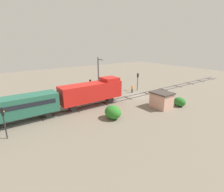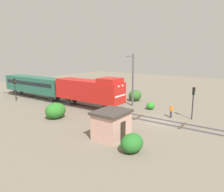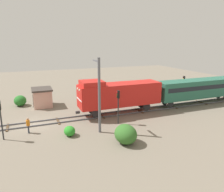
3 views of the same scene
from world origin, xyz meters
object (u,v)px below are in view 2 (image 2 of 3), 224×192
at_px(locomotive, 90,90).
at_px(catenary_mast, 133,79).
at_px(traffic_signal_near, 193,97).
at_px(relay_hut, 112,124).
at_px(passenger_car_leading, 34,84).
at_px(traffic_signal_far, 15,85).
at_px(worker_near_track, 171,110).
at_px(traffic_signal_mid, 112,88).

xyz_separation_m(locomotive, catenary_mast, (4.94, -4.36, 1.47)).
distance_m(traffic_signal_near, relay_hut, 11.74).
bearing_deg(passenger_car_leading, locomotive, -90.00).
xyz_separation_m(traffic_signal_far, worker_near_track, (6.00, -25.14, -1.68)).
xyz_separation_m(traffic_signal_near, relay_hut, (-10.70, 4.63, -1.41)).
xyz_separation_m(traffic_signal_near, worker_near_track, (-0.80, 2.39, -1.81)).
relative_size(locomotive, traffic_signal_far, 3.03).
bearing_deg(passenger_car_leading, traffic_signal_near, -83.30).
bearing_deg(locomotive, catenary_mast, -41.45).
bearing_deg(passenger_car_leading, relay_hut, -108.34).
distance_m(locomotive, relay_hut, 12.01).
bearing_deg(traffic_signal_near, traffic_signal_mid, 89.07).
distance_m(locomotive, passenger_car_leading, 13.34).
bearing_deg(locomotive, traffic_signal_mid, -24.30).
xyz_separation_m(passenger_car_leading, traffic_signal_mid, (3.40, -14.87, 0.29)).
height_order(traffic_signal_far, worker_near_track, traffic_signal_far).
bearing_deg(relay_hut, traffic_signal_near, -23.39).
distance_m(traffic_signal_mid, worker_near_track, 10.20).
xyz_separation_m(traffic_signal_mid, worker_near_track, (-1.00, -9.98, -1.82)).
bearing_deg(traffic_signal_near, passenger_car_leading, 96.70).
xyz_separation_m(locomotive, traffic_signal_far, (-3.60, 13.63, -0.10)).
bearing_deg(catenary_mast, worker_near_track, -109.53).
xyz_separation_m(traffic_signal_near, traffic_signal_far, (-6.80, 27.54, -0.13)).
bearing_deg(worker_near_track, traffic_signal_far, -85.02).
distance_m(locomotive, traffic_signal_near, 14.27).
xyz_separation_m(traffic_signal_far, catenary_mast, (8.54, -17.99, 1.57)).
bearing_deg(passenger_car_leading, traffic_signal_mid, -77.12).
relative_size(passenger_car_leading, traffic_signal_far, 3.66).
height_order(passenger_car_leading, traffic_signal_mid, traffic_signal_mid).
relative_size(traffic_signal_mid, worker_near_track, 2.37).
relative_size(catenary_mast, relay_hut, 2.28).
distance_m(traffic_signal_far, relay_hut, 23.27).
height_order(locomotive, worker_near_track, locomotive).
distance_m(locomotive, worker_near_track, 11.90).
height_order(traffic_signal_mid, catenary_mast, catenary_mast).
distance_m(traffic_signal_far, catenary_mast, 19.97).
height_order(traffic_signal_near, traffic_signal_mid, traffic_signal_mid).
bearing_deg(traffic_signal_far, catenary_mast, -64.61).
xyz_separation_m(traffic_signal_mid, catenary_mast, (1.54, -2.83, 1.43)).
relative_size(passenger_car_leading, catenary_mast, 1.75).
distance_m(passenger_car_leading, traffic_signal_near, 27.44).
height_order(traffic_signal_near, catenary_mast, catenary_mast).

